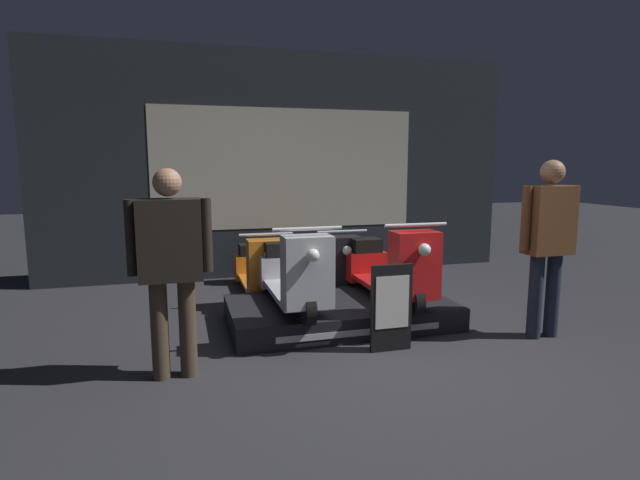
{
  "coord_description": "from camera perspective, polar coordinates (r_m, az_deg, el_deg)",
  "views": [
    {
      "loc": [
        -1.51,
        -3.36,
        1.61
      ],
      "look_at": [
        0.01,
        2.03,
        0.76
      ],
      "focal_mm": 28.0,
      "sensor_mm": 36.0,
      "label": 1
    }
  ],
  "objects": [
    {
      "name": "ground_plane",
      "position": [
        4.02,
        8.03,
        -15.09
      ],
      "size": [
        30.0,
        30.0,
        0.0
      ],
      "primitive_type": "plane",
      "color": "#2D2D33"
    },
    {
      "name": "shop_wall_back",
      "position": [
        7.29,
        -3.84,
        8.51
      ],
      "size": [
        6.86,
        0.09,
        3.2
      ],
      "color": "#23282D",
      "rests_on": "ground_plane"
    },
    {
      "name": "person_left_browsing",
      "position": [
        3.85,
        -16.72,
        -1.78
      ],
      "size": [
        0.61,
        0.25,
        1.59
      ],
      "color": "#473828",
      "rests_on": "ground_plane"
    },
    {
      "name": "price_sign_board",
      "position": [
        4.38,
        8.15,
        -7.66
      ],
      "size": [
        0.37,
        0.04,
        0.77
      ],
      "color": "black",
      "rests_on": "ground_plane"
    },
    {
      "name": "scooter_backrow_0",
      "position": [
        6.25,
        -7.01,
        -3.3
      ],
      "size": [
        0.6,
        1.66,
        0.86
      ],
      "color": "black",
      "rests_on": "ground_plane"
    },
    {
      "name": "scooter_display_right",
      "position": [
        5.16,
        7.83,
        -3.18
      ],
      "size": [
        0.6,
        1.66,
        0.86
      ],
      "color": "black",
      "rests_on": "display_platform"
    },
    {
      "name": "scooter_backrow_1",
      "position": [
        6.44,
        0.89,
        -2.87
      ],
      "size": [
        0.6,
        1.66,
        0.86
      ],
      "color": "black",
      "rests_on": "ground_plane"
    },
    {
      "name": "person_right_browsing",
      "position": [
        5.03,
        24.63,
        0.55
      ],
      "size": [
        0.58,
        0.24,
        1.65
      ],
      "color": "#232838",
      "rests_on": "ground_plane"
    },
    {
      "name": "display_platform",
      "position": [
        5.14,
        2.32,
        -8.27
      ],
      "size": [
        2.23,
        1.22,
        0.23
      ],
      "color": "black",
      "rests_on": "ground_plane"
    },
    {
      "name": "scooter_display_left",
      "position": [
        4.85,
        -3.14,
        -3.87
      ],
      "size": [
        0.6,
        1.66,
        0.86
      ],
      "color": "black",
      "rests_on": "display_platform"
    }
  ]
}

